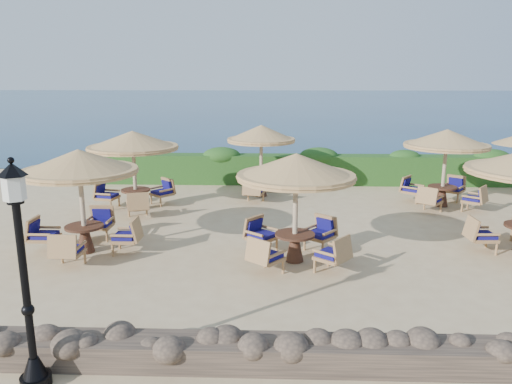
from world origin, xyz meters
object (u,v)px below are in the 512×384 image
cafe_set_3 (133,152)px  cafe_set_5 (446,154)px  cafe_set_1 (296,188)px  cafe_set_4 (261,144)px  lamp_post (25,287)px  cafe_set_0 (80,182)px

cafe_set_3 → cafe_set_5: (10.39, 0.84, -0.12)m
cafe_set_1 → cafe_set_4: bearing=98.5°
cafe_set_1 → cafe_set_3: size_ratio=0.95×
lamp_post → cafe_set_3: bearing=96.8°
cafe_set_4 → cafe_set_5: (6.25, -1.25, -0.12)m
lamp_post → cafe_set_3: lamp_post is taller
cafe_set_3 → lamp_post: bearing=-83.2°
cafe_set_0 → cafe_set_1: (5.31, -0.45, -0.01)m
lamp_post → cafe_set_0: size_ratio=1.15×
cafe_set_0 → cafe_set_1: bearing=-4.9°
cafe_set_0 → cafe_set_3: (0.19, 4.09, 0.11)m
cafe_set_4 → cafe_set_5: size_ratio=1.02×
lamp_post → cafe_set_4: (2.99, 11.76, 0.40)m
lamp_post → cafe_set_5: size_ratio=1.17×
lamp_post → cafe_set_4: size_ratio=1.15×
cafe_set_1 → cafe_set_5: size_ratio=1.01×
cafe_set_0 → lamp_post: bearing=-76.5°
cafe_set_1 → cafe_set_3: 6.85m
lamp_post → cafe_set_0: (-1.34, 5.58, 0.29)m
lamp_post → cafe_set_4: bearing=75.7°
lamp_post → cafe_set_5: lamp_post is taller
cafe_set_0 → cafe_set_3: 4.10m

